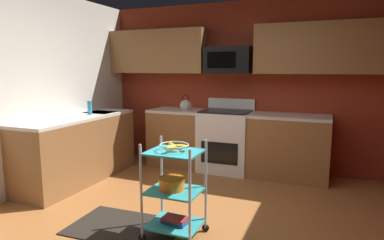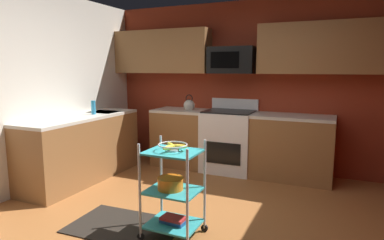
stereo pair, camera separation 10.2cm
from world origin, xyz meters
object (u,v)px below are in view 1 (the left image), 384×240
oven_range (226,140)px  microwave (229,60)px  mixing_bowl_large (172,183)px  dish_soap_bottle (90,108)px  book_stack (175,220)px  rolling_cart (175,191)px  kettle (186,105)px  fruit_bowl (174,146)px

oven_range → microwave: (-0.00, 0.10, 1.22)m
oven_range → mixing_bowl_large: 2.20m
mixing_bowl_large → oven_range: bearing=93.6°
dish_soap_bottle → oven_range: bearing=31.3°
book_stack → dish_soap_bottle: bearing=148.5°
rolling_cart → book_stack: rolling_cart is taller
kettle → dish_soap_bottle: kettle is taller
oven_range → mixing_bowl_large: oven_range is taller
microwave → fruit_bowl: size_ratio=2.57×
fruit_bowl → rolling_cart: bearing=-69.4°
fruit_bowl → dish_soap_bottle: bearing=148.5°
microwave → rolling_cart: (0.16, -2.30, -1.25)m
mixing_bowl_large → kettle: (-0.81, 2.19, 0.48)m
dish_soap_bottle → book_stack: bearing=-31.5°
microwave → oven_range: bearing=-89.7°
rolling_cart → fruit_bowl: rolling_cart is taller
mixing_bowl_large → dish_soap_bottle: 2.24m
microwave → mixing_bowl_large: size_ratio=2.78×
rolling_cart → fruit_bowl: 0.42m
oven_range → book_stack: bearing=-85.8°
kettle → mixing_bowl_large: bearing=-69.8°
rolling_cart → fruit_bowl: bearing=110.6°
mixing_bowl_large → kettle: 2.38m
rolling_cart → oven_range: bearing=94.2°
mixing_bowl_large → book_stack: size_ratio=0.99×
mixing_bowl_large → microwave: bearing=93.4°
kettle → dish_soap_bottle: size_ratio=1.32×
microwave → mixing_bowl_large: 2.59m
oven_range → microwave: bearing=90.3°
oven_range → fruit_bowl: size_ratio=4.04×
mixing_bowl_large → dish_soap_bottle: (-1.86, 1.15, 0.50)m
book_stack → dish_soap_bottle: dish_soap_bottle is taller
microwave → fruit_bowl: (0.16, -2.30, -0.82)m
rolling_cart → book_stack: size_ratio=3.59×
fruit_bowl → mixing_bowl_large: size_ratio=1.08×
microwave → fruit_bowl: 2.45m
fruit_bowl → book_stack: (0.00, -0.00, -0.72)m
rolling_cart → mixing_bowl_large: (-0.02, 0.00, 0.07)m
rolling_cart → dish_soap_bottle: dish_soap_bottle is taller
fruit_bowl → dish_soap_bottle: dish_soap_bottle is taller
book_stack → kettle: size_ratio=0.96×
kettle → fruit_bowl: bearing=-69.2°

